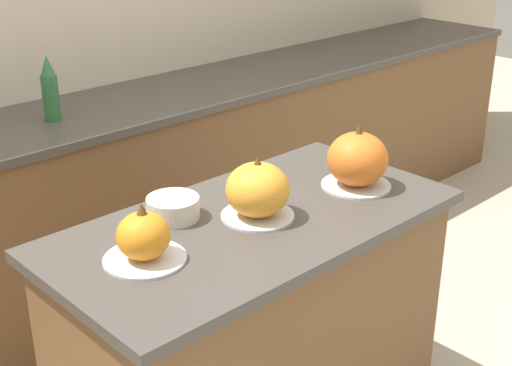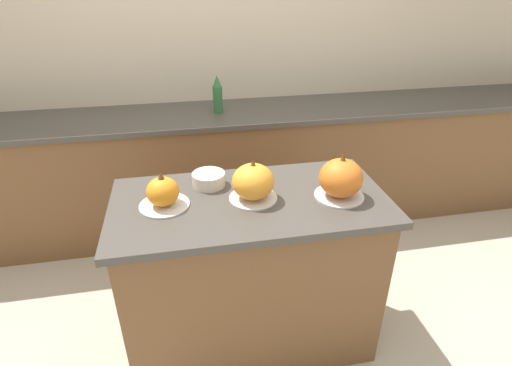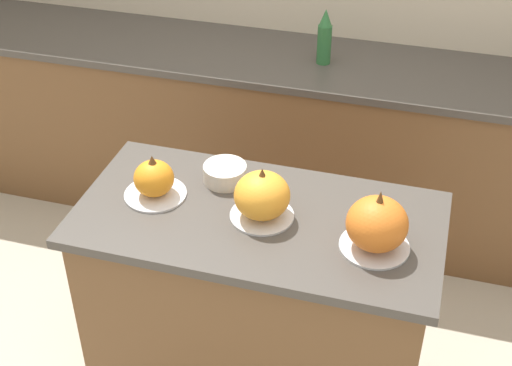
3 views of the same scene
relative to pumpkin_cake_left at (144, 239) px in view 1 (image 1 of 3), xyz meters
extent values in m
cube|color=beige|center=(0.38, 1.49, 0.30)|extent=(8.00, 0.06, 2.50)
cube|color=brown|center=(0.38, -0.01, -0.52)|extent=(1.20, 0.58, 0.85)
cube|color=#47423D|center=(0.38, -0.01, -0.08)|extent=(1.26, 0.64, 0.03)
cube|color=brown|center=(0.38, 1.16, -0.51)|extent=(6.00, 0.56, 0.88)
cube|color=#47423D|center=(0.38, 1.16, -0.05)|extent=(6.00, 0.60, 0.03)
cylinder|color=silver|center=(0.00, 0.00, -0.06)|extent=(0.22, 0.22, 0.01)
ellipsoid|color=orange|center=(0.00, 0.00, 0.01)|extent=(0.14, 0.14, 0.13)
cone|color=brown|center=(0.00, 0.00, 0.08)|extent=(0.03, 0.03, 0.03)
cylinder|color=silver|center=(0.40, -0.01, -0.06)|extent=(0.22, 0.22, 0.01)
ellipsoid|color=orange|center=(0.40, -0.01, 0.02)|extent=(0.19, 0.19, 0.16)
cone|color=brown|center=(0.40, -0.01, 0.12)|extent=(0.03, 0.03, 0.03)
cylinder|color=silver|center=(0.79, -0.07, -0.06)|extent=(0.23, 0.23, 0.01)
ellipsoid|color=orange|center=(0.79, -0.07, 0.03)|extent=(0.20, 0.20, 0.18)
cone|color=brown|center=(0.79, -0.07, 0.14)|extent=(0.02, 0.02, 0.04)
cylinder|color=#2D6B38|center=(0.37, 1.15, 0.06)|extent=(0.07, 0.07, 0.18)
cone|color=#2D6B38|center=(0.37, 1.15, 0.19)|extent=(0.06, 0.06, 0.08)
cylinder|color=beige|center=(0.21, 0.15, -0.03)|extent=(0.16, 0.16, 0.07)
camera|label=1|loc=(-0.92, -1.40, 0.86)|focal=50.00mm
camera|label=2|loc=(0.11, -1.55, 0.86)|focal=28.00mm
camera|label=3|loc=(0.91, -1.86, 1.43)|focal=50.00mm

